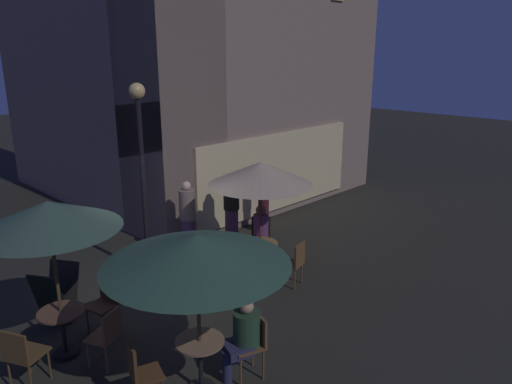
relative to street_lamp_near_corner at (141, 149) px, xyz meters
The scene contains 23 objects.
ground_plane 2.78m from the street_lamp_near_corner, 128.07° to the right, with size 60.00×60.00×0.00m, color #292820.
cafe_building 5.09m from the street_lamp_near_corner, 44.98° to the left, with size 8.29×9.10×8.52m.
street_lamp_near_corner is the anchor object (origin of this frame).
menu_sandwich_board 3.00m from the street_lamp_near_corner, 168.59° to the right, with size 0.85×0.82×0.97m.
cafe_table_0 3.11m from the street_lamp_near_corner, 47.95° to the right, with size 0.70×0.70×0.74m.
cafe_table_1 4.35m from the street_lamp_near_corner, 113.01° to the right, with size 0.65×0.65×0.77m.
cafe_table_2 3.51m from the street_lamp_near_corner, 149.55° to the right, with size 0.68×0.68×0.74m.
patio_umbrella_0 2.33m from the street_lamp_near_corner, 47.95° to the right, with size 2.02×2.02×2.39m.
patio_umbrella_1 3.85m from the street_lamp_near_corner, 113.01° to the right, with size 2.39×2.39×2.25m.
patio_umbrella_2 2.84m from the street_lamp_near_corner, 149.55° to the right, with size 1.99×1.99×2.44m.
cafe_chair_0 3.66m from the street_lamp_near_corner, 55.07° to the right, with size 0.48×0.48×0.90m.
cafe_chair_1 3.16m from the street_lamp_near_corner, 28.83° to the right, with size 0.58×0.58×0.98m.
cafe_chair_2 2.61m from the street_lamp_near_corner, 61.96° to the right, with size 0.50×0.50×0.95m.
cafe_chair_3 4.45m from the street_lamp_near_corner, 124.73° to the right, with size 0.48×0.48×0.98m.
cafe_chair_4 4.35m from the street_lamp_near_corner, 101.45° to the right, with size 0.55×0.55×0.92m.
cafe_chair_5 4.15m from the street_lamp_near_corner, 150.57° to the right, with size 0.59×0.59×0.91m.
cafe_chair_6 3.65m from the street_lamp_near_corner, 134.29° to the right, with size 0.52×0.52×0.89m.
cafe_chair_7 2.92m from the street_lamp_near_corner, 142.97° to the right, with size 0.51×0.51×0.85m.
patron_seated_0 3.03m from the street_lamp_near_corner, 32.24° to the right, with size 0.50×0.50×1.30m.
patron_seated_1 4.28m from the street_lamp_near_corner, 103.52° to the right, with size 0.55×0.48×1.20m.
patron_standing_2 2.74m from the street_lamp_near_corner, ahead, with size 0.36×0.36×1.80m.
patron_standing_3 2.02m from the street_lamp_near_corner, ahead, with size 0.35×0.35×1.78m.
patron_standing_4 3.79m from the street_lamp_near_corner, ahead, with size 0.32×0.32×1.82m.
Camera 1 is at (-4.33, -7.17, 4.42)m, focal length 33.72 mm.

